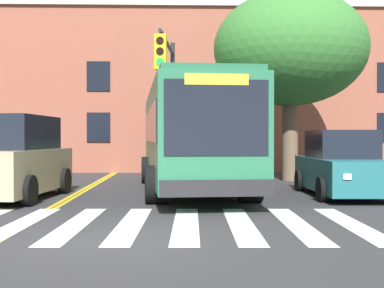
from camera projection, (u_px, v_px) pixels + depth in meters
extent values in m
plane|color=#303033|center=(101.00, 242.00, 8.48)|extent=(120.00, 120.00, 0.00)
cube|color=white|center=(21.00, 224.00, 10.27)|extent=(0.61, 4.39, 0.01)
cube|color=white|center=(76.00, 224.00, 10.27)|extent=(0.61, 4.39, 0.01)
cube|color=white|center=(131.00, 224.00, 10.27)|extent=(0.61, 4.39, 0.01)
cube|color=white|center=(186.00, 224.00, 10.27)|extent=(0.61, 4.39, 0.01)
cube|color=white|center=(241.00, 224.00, 10.27)|extent=(0.61, 4.39, 0.01)
cube|color=white|center=(296.00, 224.00, 10.27)|extent=(0.61, 4.39, 0.01)
cube|color=white|center=(351.00, 224.00, 10.27)|extent=(0.61, 4.39, 0.01)
cube|color=gold|center=(110.00, 174.00, 24.19)|extent=(0.12, 36.00, 0.01)
cube|color=gold|center=(114.00, 174.00, 24.19)|extent=(0.12, 36.00, 0.01)
cube|color=#28704C|center=(189.00, 134.00, 17.05)|extent=(3.41, 11.48, 2.73)
cube|color=black|center=(228.00, 126.00, 17.18)|extent=(0.86, 10.38, 0.98)
cube|color=black|center=(150.00, 126.00, 16.91)|extent=(0.86, 10.38, 0.98)
cube|color=black|center=(217.00, 118.00, 11.41)|extent=(2.26, 0.20, 1.64)
cube|color=yellow|center=(217.00, 79.00, 11.39)|extent=(1.38, 0.14, 0.24)
cube|color=#232326|center=(217.00, 188.00, 11.40)|extent=(2.47, 0.30, 0.36)
cube|color=#246444|center=(189.00, 89.00, 17.03)|extent=(3.23, 11.02, 0.16)
cylinder|color=black|center=(250.00, 184.00, 13.71)|extent=(0.64, 1.01, 0.97)
cylinder|color=black|center=(156.00, 185.00, 13.45)|extent=(0.64, 1.01, 0.97)
cylinder|color=black|center=(214.00, 170.00, 19.73)|extent=(0.64, 1.01, 0.97)
cylinder|color=black|center=(149.00, 170.00, 19.47)|extent=(0.64, 1.01, 0.97)
cube|color=tan|center=(11.00, 170.00, 14.48)|extent=(2.41, 4.91, 1.14)
cube|color=black|center=(11.00, 133.00, 14.51)|extent=(2.06, 3.09, 0.92)
cylinder|color=black|center=(29.00, 191.00, 12.95)|extent=(0.28, 0.78, 0.76)
cylinder|color=black|center=(65.00, 181.00, 15.90)|extent=(0.28, 0.78, 0.76)
cube|color=#236B70|center=(342.00, 174.00, 15.20)|extent=(1.90, 4.62, 0.90)
cube|color=black|center=(341.00, 144.00, 15.33)|extent=(1.66, 2.24, 0.79)
cube|color=white|center=(347.00, 177.00, 12.89)|extent=(0.20, 0.04, 0.14)
cylinder|color=black|center=(322.00, 189.00, 13.78)|extent=(0.24, 0.67, 0.66)
cylinder|color=black|center=(358.00, 180.00, 16.63)|extent=(0.24, 0.67, 0.66)
cylinder|color=black|center=(300.00, 181.00, 16.62)|extent=(0.24, 0.67, 0.66)
cube|color=white|center=(198.00, 160.00, 25.58)|extent=(1.94, 3.73, 0.90)
cube|color=black|center=(198.00, 142.00, 25.60)|extent=(1.70, 2.08, 0.76)
cube|color=white|center=(214.00, 159.00, 23.77)|extent=(0.20, 0.05, 0.14)
cube|color=white|center=(190.00, 159.00, 23.70)|extent=(0.20, 0.05, 0.14)
cylinder|color=black|center=(220.00, 167.00, 24.52)|extent=(0.24, 0.61, 0.60)
cylinder|color=black|center=(180.00, 168.00, 24.39)|extent=(0.24, 0.61, 0.60)
cylinder|color=black|center=(215.00, 165.00, 26.78)|extent=(0.24, 0.61, 0.60)
cylinder|color=black|center=(178.00, 165.00, 26.65)|extent=(0.24, 0.61, 0.60)
cylinder|color=#28282D|center=(173.00, 113.00, 19.48)|extent=(0.16, 0.16, 5.12)
cylinder|color=#28282D|center=(167.00, 43.00, 17.28)|extent=(0.43, 4.35, 0.11)
cube|color=yellow|center=(161.00, 52.00, 15.26)|extent=(0.36, 0.30, 1.00)
cylinder|color=black|center=(160.00, 41.00, 15.10)|extent=(0.22, 0.05, 0.22)
cylinder|color=black|center=(160.00, 51.00, 15.11)|extent=(0.22, 0.05, 0.22)
cylinder|color=green|center=(160.00, 62.00, 15.11)|extent=(0.22, 0.05, 0.22)
cylinder|color=brown|center=(290.00, 139.00, 20.68)|extent=(0.60, 0.60, 3.23)
ellipsoid|color=#387A33|center=(290.00, 49.00, 20.64)|extent=(6.01, 5.99, 4.41)
cube|color=#9E5642|center=(108.00, 88.00, 28.52)|extent=(34.58, 6.67, 8.61)
cube|color=black|center=(99.00, 127.00, 25.18)|extent=(1.10, 0.06, 1.40)
cube|color=black|center=(98.00, 76.00, 25.15)|extent=(1.10, 0.06, 1.40)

